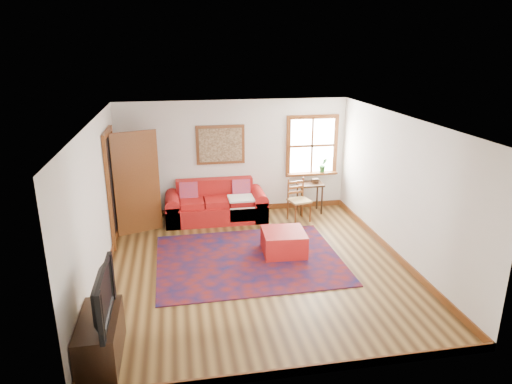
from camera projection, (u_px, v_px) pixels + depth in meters
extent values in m
plane|color=#412911|center=(256.00, 266.00, 7.79)|extent=(5.50, 5.50, 0.00)
cube|color=silver|center=(234.00, 157.00, 9.97)|extent=(5.00, 0.04, 2.50)
cube|color=silver|center=(302.00, 279.00, 4.83)|extent=(5.00, 0.04, 2.50)
cube|color=silver|center=(96.00, 206.00, 6.98)|extent=(0.04, 5.50, 2.50)
cube|color=silver|center=(400.00, 189.00, 7.82)|extent=(0.04, 5.50, 2.50)
cube|color=white|center=(257.00, 120.00, 7.01)|extent=(5.00, 5.50, 0.04)
cube|color=brown|center=(235.00, 209.00, 10.33)|extent=(5.00, 0.03, 0.12)
cube|color=brown|center=(105.00, 275.00, 7.35)|extent=(0.03, 5.50, 0.12)
cube|color=brown|center=(392.00, 252.00, 8.19)|extent=(0.03, 5.50, 0.12)
cube|color=white|center=(312.00, 146.00, 10.19)|extent=(1.00, 0.02, 1.20)
cube|color=brown|center=(313.00, 117.00, 9.98)|extent=(1.18, 0.06, 0.09)
cube|color=brown|center=(311.00, 174.00, 10.38)|extent=(1.18, 0.06, 0.09)
cube|color=brown|center=(288.00, 147.00, 10.09)|extent=(0.09, 0.06, 1.20)
cube|color=brown|center=(335.00, 145.00, 10.27)|extent=(0.09, 0.06, 1.20)
cube|color=brown|center=(312.00, 146.00, 10.18)|extent=(1.00, 0.04, 0.05)
cube|color=brown|center=(312.00, 173.00, 10.30)|extent=(1.15, 0.20, 0.04)
imported|color=#1F5A24|center=(323.00, 165.00, 10.27)|extent=(0.18, 0.15, 0.33)
cube|color=black|center=(111.00, 189.00, 8.55)|extent=(0.02, 0.90, 2.05)
cube|color=brown|center=(109.00, 197.00, 8.09)|extent=(0.06, 0.09, 2.05)
cube|color=brown|center=(116.00, 181.00, 9.02)|extent=(0.06, 0.09, 2.05)
cube|color=brown|center=(107.00, 132.00, 8.22)|extent=(0.06, 1.08, 0.09)
cube|color=brown|center=(137.00, 183.00, 8.90)|extent=(0.86, 0.35, 2.05)
cube|color=silver|center=(136.00, 178.00, 8.87)|extent=(0.56, 0.22, 1.33)
cube|color=brown|center=(220.00, 145.00, 9.81)|extent=(1.05, 0.04, 0.85)
cube|color=tan|center=(221.00, 145.00, 9.78)|extent=(0.92, 0.03, 0.72)
cube|color=#5E120D|center=(249.00, 259.00, 8.02)|extent=(3.22, 2.59, 0.02)
cube|color=#B01816|center=(216.00, 212.00, 9.79)|extent=(2.13, 0.88, 0.37)
cube|color=#B01816|center=(214.00, 189.00, 9.96)|extent=(1.66, 0.24, 0.46)
cube|color=#B01816|center=(173.00, 212.00, 9.62)|extent=(0.30, 0.88, 0.46)
cube|color=#B01816|center=(258.00, 207.00, 9.93)|extent=(0.30, 0.88, 0.46)
cube|color=#E84320|center=(189.00, 191.00, 9.71)|extent=(0.39, 0.19, 0.40)
cube|color=#E84320|center=(241.00, 188.00, 9.90)|extent=(0.39, 0.19, 0.40)
cube|color=silver|center=(241.00, 198.00, 9.61)|extent=(0.54, 0.48, 0.04)
cube|color=#B01816|center=(284.00, 242.00, 8.21)|extent=(0.79, 0.79, 0.43)
cube|color=black|center=(310.00, 184.00, 10.09)|extent=(0.57, 0.42, 0.04)
cylinder|color=black|center=(301.00, 202.00, 9.99)|extent=(0.04, 0.04, 0.64)
cylinder|color=black|center=(322.00, 201.00, 10.07)|extent=(0.04, 0.04, 0.64)
cylinder|color=black|center=(297.00, 197.00, 10.31)|extent=(0.04, 0.04, 0.64)
cylinder|color=black|center=(317.00, 196.00, 10.39)|extent=(0.04, 0.04, 0.64)
cube|color=tan|center=(299.00, 201.00, 9.67)|extent=(0.51, 0.49, 0.04)
cylinder|color=brown|center=(295.00, 215.00, 9.53)|extent=(0.04, 0.04, 0.43)
cylinder|color=brown|center=(310.00, 212.00, 9.67)|extent=(0.04, 0.04, 0.43)
cylinder|color=brown|center=(288.00, 199.00, 9.75)|extent=(0.04, 0.04, 0.90)
cylinder|color=brown|center=(303.00, 197.00, 9.89)|extent=(0.04, 0.04, 0.90)
cube|color=brown|center=(296.00, 187.00, 9.74)|extent=(0.36, 0.12, 0.27)
cube|color=black|center=(100.00, 339.00, 5.42)|extent=(0.46, 1.02, 0.56)
imported|color=black|center=(96.00, 296.00, 5.21)|extent=(0.14, 1.07, 0.61)
cylinder|color=silver|center=(105.00, 296.00, 5.64)|extent=(0.12, 0.12, 0.18)
cylinder|color=#FFA53F|center=(106.00, 298.00, 5.65)|extent=(0.07, 0.07, 0.12)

